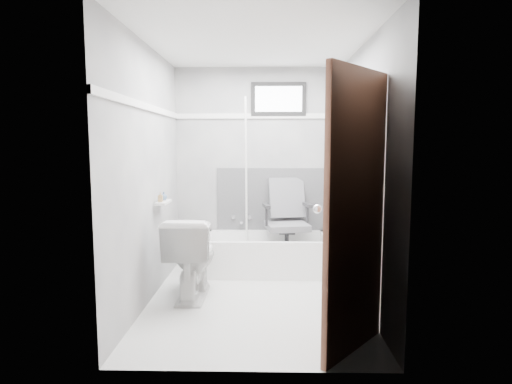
{
  "coord_description": "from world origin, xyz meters",
  "views": [
    {
      "loc": [
        0.1,
        -3.95,
        1.48
      ],
      "look_at": [
        0.0,
        0.35,
        1.0
      ],
      "focal_mm": 30.0,
      "sensor_mm": 36.0,
      "label": 1
    }
  ],
  "objects_px": {
    "office_chair": "(287,220)",
    "soap_bottle_b": "(164,196)",
    "bathtub": "(266,254)",
    "door": "(406,221)",
    "soap_bottle_a": "(160,197)",
    "toilet": "(192,257)"
  },
  "relations": [
    {
      "from": "office_chair",
      "to": "toilet",
      "type": "xyz_separation_m",
      "value": [
        -0.97,
        -0.89,
        -0.21
      ]
    },
    {
      "from": "bathtub",
      "to": "soap_bottle_a",
      "type": "height_order",
      "value": "soap_bottle_a"
    },
    {
      "from": "soap_bottle_a",
      "to": "door",
      "type": "bearing_deg",
      "value": -37.75
    },
    {
      "from": "door",
      "to": "toilet",
      "type": "bearing_deg",
      "value": 139.46
    },
    {
      "from": "bathtub",
      "to": "door",
      "type": "relative_size",
      "value": 0.75
    },
    {
      "from": "bathtub",
      "to": "soap_bottle_b",
      "type": "distance_m",
      "value": 1.41
    },
    {
      "from": "bathtub",
      "to": "door",
      "type": "bearing_deg",
      "value": -68.26
    },
    {
      "from": "office_chair",
      "to": "soap_bottle_b",
      "type": "relative_size",
      "value": 11.19
    },
    {
      "from": "door",
      "to": "soap_bottle_b",
      "type": "relative_size",
      "value": 23.24
    },
    {
      "from": "office_chair",
      "to": "door",
      "type": "xyz_separation_m",
      "value": [
        0.63,
        -2.26,
        0.4
      ]
    },
    {
      "from": "soap_bottle_b",
      "to": "door",
      "type": "bearing_deg",
      "value": -40.27
    },
    {
      "from": "office_chair",
      "to": "soap_bottle_a",
      "type": "relative_size",
      "value": 10.28
    },
    {
      "from": "toilet",
      "to": "door",
      "type": "xyz_separation_m",
      "value": [
        1.6,
        -1.37,
        0.61
      ]
    },
    {
      "from": "soap_bottle_b",
      "to": "bathtub",
      "type": "bearing_deg",
      "value": 29.31
    },
    {
      "from": "office_chair",
      "to": "toilet",
      "type": "distance_m",
      "value": 1.33
    },
    {
      "from": "office_chair",
      "to": "door",
      "type": "bearing_deg",
      "value": -85.05
    },
    {
      "from": "bathtub",
      "to": "soap_bottle_a",
      "type": "relative_size",
      "value": 16.0
    },
    {
      "from": "soap_bottle_b",
      "to": "toilet",
      "type": "bearing_deg",
      "value": -38.91
    },
    {
      "from": "soap_bottle_b",
      "to": "office_chair",
      "type": "bearing_deg",
      "value": 26.19
    },
    {
      "from": "door",
      "to": "soap_bottle_b",
      "type": "xyz_separation_m",
      "value": [
        -1.92,
        1.63,
        -0.04
      ]
    },
    {
      "from": "soap_bottle_a",
      "to": "soap_bottle_b",
      "type": "xyz_separation_m",
      "value": [
        0.0,
        0.14,
        -0.01
      ]
    },
    {
      "from": "toilet",
      "to": "soap_bottle_b",
      "type": "distance_m",
      "value": 0.7
    }
  ]
}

